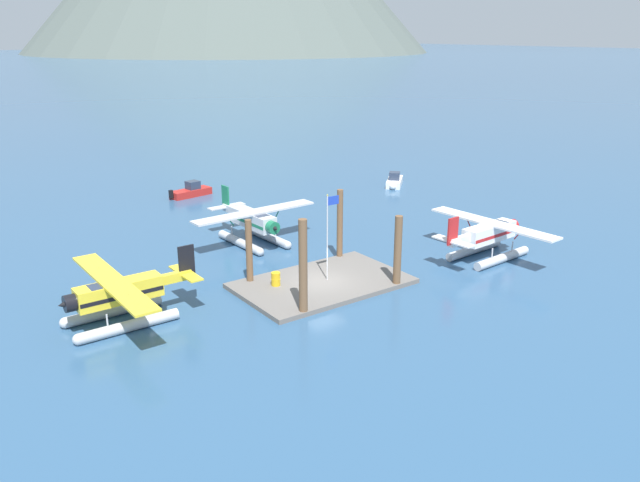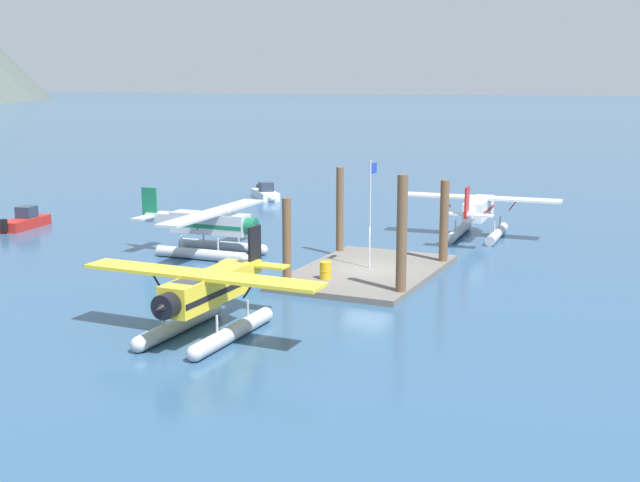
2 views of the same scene
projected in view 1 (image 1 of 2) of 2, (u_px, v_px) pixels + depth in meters
ground_plane at (322, 285)px, 41.82m from camera, size 1200.00×1200.00×0.00m
dock_platform at (322, 283)px, 41.77m from camera, size 10.95×6.86×0.30m
piling_near_left at (303, 268)px, 36.49m from camera, size 0.50×0.50×5.87m
piling_near_right at (398, 252)px, 40.77m from camera, size 0.50×0.50×4.82m
piling_far_left at (249, 253)px, 41.24m from camera, size 0.44×0.44×4.44m
piling_far_right at (340, 225)px, 45.70m from camera, size 0.43×0.43×5.23m
flagpole at (329, 227)px, 40.94m from camera, size 0.95×0.10×5.75m
fuel_drum at (276, 279)px, 40.90m from camera, size 0.62×0.62×0.88m
seaplane_yellow_port_fwd at (119, 298)px, 35.89m from camera, size 7.98×10.41×3.84m
seaplane_silver_bow_centre at (254, 224)px, 49.59m from camera, size 10.45×7.98×3.84m
seaplane_white_stbd_aft at (489, 237)px, 46.39m from camera, size 7.97×10.47×3.84m
boat_white_open_east at (394, 181)px, 68.69m from camera, size 4.09×3.97×1.50m
boat_red_open_north at (192, 191)px, 64.37m from camera, size 4.86×2.16×1.50m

